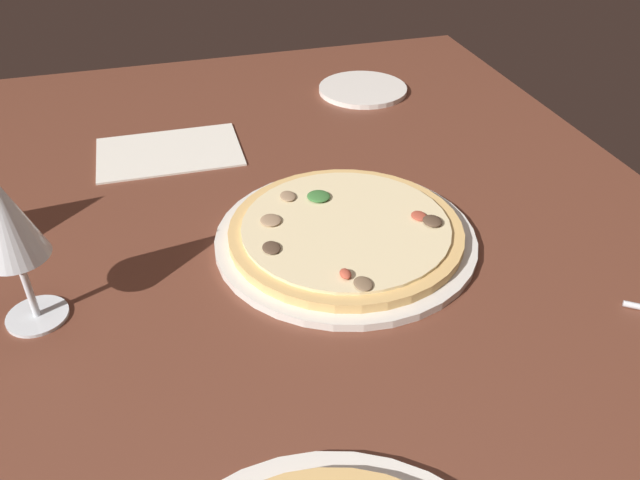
{
  "coord_description": "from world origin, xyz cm",
  "views": [
    {
      "loc": [
        -57.0,
        13.14,
        51.71
      ],
      "look_at": [
        2.76,
        -4.13,
        7.0
      ],
      "focal_mm": 36.37,
      "sensor_mm": 36.0,
      "label": 1
    }
  ],
  "objects_px": {
    "pizza_main": "(346,234)",
    "paper_menu": "(169,152)",
    "side_plate": "(363,89)",
    "wine_glass_near": "(6,222)"
  },
  "relations": [
    {
      "from": "pizza_main",
      "to": "paper_menu",
      "type": "height_order",
      "value": "pizza_main"
    },
    {
      "from": "wine_glass_near",
      "to": "side_plate",
      "type": "bearing_deg",
      "value": -48.12
    },
    {
      "from": "wine_glass_near",
      "to": "side_plate",
      "type": "relative_size",
      "value": 1.1
    },
    {
      "from": "pizza_main",
      "to": "paper_menu",
      "type": "distance_m",
      "value": 0.36
    },
    {
      "from": "side_plate",
      "to": "paper_menu",
      "type": "height_order",
      "value": "side_plate"
    },
    {
      "from": "wine_glass_near",
      "to": "paper_menu",
      "type": "distance_m",
      "value": 0.4
    },
    {
      "from": "pizza_main",
      "to": "side_plate",
      "type": "distance_m",
      "value": 0.48
    },
    {
      "from": "pizza_main",
      "to": "paper_menu",
      "type": "relative_size",
      "value": 1.49
    },
    {
      "from": "pizza_main",
      "to": "side_plate",
      "type": "height_order",
      "value": "pizza_main"
    },
    {
      "from": "pizza_main",
      "to": "wine_glass_near",
      "type": "relative_size",
      "value": 1.82
    }
  ]
}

